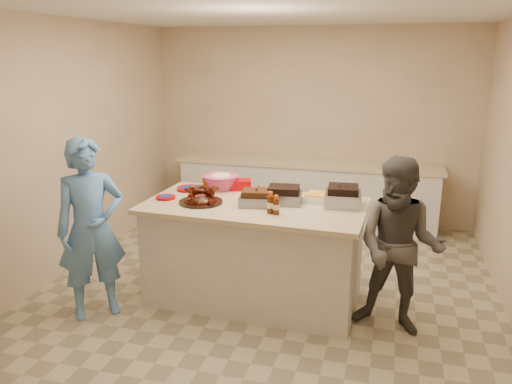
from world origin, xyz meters
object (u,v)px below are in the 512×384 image
(coleslaw_bowl, at_px, (221,189))
(guest_blue, at_px, (99,312))
(rib_platter, at_px, (201,203))
(bbq_bottle_b, at_px, (271,213))
(mustard_bottle, at_px, (253,198))
(island, at_px, (255,298))
(bbq_bottle_a, at_px, (276,214))
(guest_gray, at_px, (393,328))
(plastic_cup, at_px, (207,188))
(roasting_pan, at_px, (343,206))

(coleslaw_bowl, height_order, guest_blue, coleslaw_bowl)
(rib_platter, bearing_deg, coleslaw_bowl, 87.62)
(rib_platter, bearing_deg, guest_blue, -146.18)
(bbq_bottle_b, height_order, mustard_bottle, bbq_bottle_b)
(island, height_order, guest_blue, island)
(bbq_bottle_a, relative_size, mustard_bottle, 1.45)
(guest_gray, bearing_deg, plastic_cup, 173.04)
(coleslaw_bowl, xyz_separation_m, plastic_cup, (-0.16, 0.01, 0.00))
(rib_platter, bearing_deg, mustard_bottle, 33.14)
(bbq_bottle_b, bearing_deg, guest_gray, 0.95)
(guest_gray, bearing_deg, bbq_bottle_a, -166.91)
(roasting_pan, height_order, bbq_bottle_b, bbq_bottle_b)
(plastic_cup, bearing_deg, roasting_pan, -10.01)
(rib_platter, relative_size, mustard_bottle, 3.42)
(rib_platter, distance_m, roasting_pan, 1.32)
(guest_gray, bearing_deg, bbq_bottle_b, -168.10)
(rib_platter, distance_m, guest_blue, 1.39)
(rib_platter, height_order, guest_blue, rib_platter)
(coleslaw_bowl, bearing_deg, plastic_cup, 175.64)
(coleslaw_bowl, distance_m, guest_gray, 2.14)
(island, height_order, coleslaw_bowl, coleslaw_bowl)
(bbq_bottle_a, height_order, mustard_bottle, bbq_bottle_a)
(bbq_bottle_a, xyz_separation_m, bbq_bottle_b, (-0.05, 0.02, 0.00))
(coleslaw_bowl, xyz_separation_m, mustard_bottle, (0.41, -0.23, 0.00))
(rib_platter, distance_m, plastic_cup, 0.54)
(guest_blue, bearing_deg, bbq_bottle_b, -26.61)
(coleslaw_bowl, relative_size, guest_blue, 0.23)
(roasting_pan, relative_size, coleslaw_bowl, 0.87)
(coleslaw_bowl, height_order, plastic_cup, coleslaw_bowl)
(rib_platter, xyz_separation_m, bbq_bottle_a, (0.76, -0.15, 0.00))
(rib_platter, distance_m, bbq_bottle_b, 0.72)
(coleslaw_bowl, distance_m, bbq_bottle_b, 0.94)
(bbq_bottle_b, xyz_separation_m, guest_blue, (-1.54, -0.43, -0.97))
(island, height_order, plastic_cup, plastic_cup)
(coleslaw_bowl, height_order, guest_gray, coleslaw_bowl)
(bbq_bottle_b, height_order, guest_gray, bbq_bottle_b)
(island, xyz_separation_m, guest_blue, (-1.32, -0.67, 0.00))
(coleslaw_bowl, height_order, bbq_bottle_b, coleslaw_bowl)
(mustard_bottle, xyz_separation_m, guest_blue, (-1.26, -0.84, -0.97))
(island, distance_m, roasting_pan, 1.27)
(bbq_bottle_b, bearing_deg, plastic_cup, 142.45)
(guest_gray, bearing_deg, guest_blue, -159.47)
(roasting_pan, height_order, bbq_bottle_a, bbq_bottle_a)
(rib_platter, relative_size, guest_gray, 0.27)
(island, bearing_deg, coleslaw_bowl, 141.94)
(bbq_bottle_a, xyz_separation_m, mustard_bottle, (-0.33, 0.43, 0.00))
(rib_platter, bearing_deg, bbq_bottle_b, -10.18)
(coleslaw_bowl, height_order, bbq_bottle_a, coleslaw_bowl)
(rib_platter, height_order, guest_gray, rib_platter)
(rib_platter, xyz_separation_m, bbq_bottle_b, (0.71, -0.13, 0.00))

